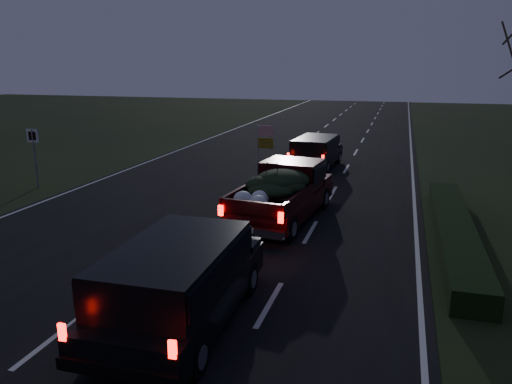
% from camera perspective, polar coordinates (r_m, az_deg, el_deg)
% --- Properties ---
extents(ground, '(120.00, 120.00, 0.00)m').
position_cam_1_polar(ground, '(14.43, -9.88, -6.37)').
color(ground, black).
rests_on(ground, ground).
extents(road_asphalt, '(14.00, 120.00, 0.02)m').
position_cam_1_polar(road_asphalt, '(14.43, -9.89, -6.33)').
color(road_asphalt, black).
rests_on(road_asphalt, ground).
extents(hedge_row, '(1.00, 10.00, 0.60)m').
position_cam_1_polar(hedge_row, '(15.89, 21.72, -4.11)').
color(hedge_row, black).
rests_on(hedge_row, ground).
extents(route_sign, '(0.55, 0.08, 2.50)m').
position_cam_1_polar(route_sign, '(22.71, -24.04, 4.53)').
color(route_sign, gray).
rests_on(route_sign, ground).
extents(pickup_truck, '(2.60, 5.52, 2.79)m').
position_cam_1_polar(pickup_truck, '(16.54, 3.14, 0.32)').
color(pickup_truck, '#360709').
rests_on(pickup_truck, ground).
extents(lead_suv, '(2.13, 4.50, 1.26)m').
position_cam_1_polar(lead_suv, '(25.16, 6.86, 4.90)').
color(lead_suv, black).
rests_on(lead_suv, ground).
extents(rear_suv, '(2.36, 5.00, 1.43)m').
position_cam_1_polar(rear_suv, '(9.92, -8.89, -9.49)').
color(rear_suv, black).
rests_on(rear_suv, ground).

